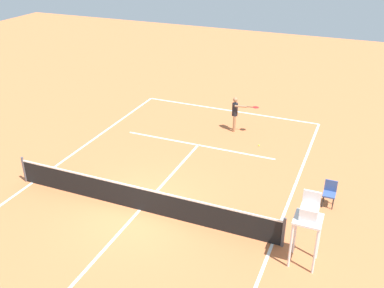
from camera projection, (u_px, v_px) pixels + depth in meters
ground_plane at (140, 210)px, 15.67m from camera, size 60.00×60.00×0.00m
court_lines at (140, 210)px, 15.67m from camera, size 9.70×20.35×0.01m
tennis_net at (139, 198)px, 15.44m from camera, size 10.30×0.10×1.07m
player_serving at (236, 111)px, 21.19m from camera, size 1.33×0.45×1.74m
tennis_ball at (259, 145)px, 20.16m from camera, size 0.07×0.07×0.07m
umpire_chair at (308, 218)px, 12.55m from camera, size 0.80×0.80×2.41m
courtside_chair_mid at (330, 192)px, 15.73m from camera, size 0.44×0.46×0.95m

